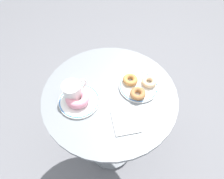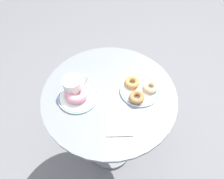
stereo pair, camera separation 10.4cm
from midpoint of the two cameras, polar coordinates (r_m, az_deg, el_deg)
ground_plane at (r=1.69m, az=1.34°, el=-15.54°), size 7.00×7.00×0.02m
cafe_table at (r=1.22m, az=1.81°, el=-6.77°), size 0.66×0.66×0.71m
plate_left at (r=1.04m, az=-6.13°, el=-1.92°), size 0.19×0.19×0.01m
plate_right at (r=1.07m, az=10.11°, el=-0.52°), size 0.19×0.19×0.01m
donut_pink_frosted at (r=1.02m, az=-6.49°, el=-1.14°), size 0.13×0.13×0.04m
donut_glazed at (r=1.07m, az=12.93°, el=0.53°), size 0.09×0.09×0.03m
donut_old_fashioned at (r=1.07m, az=8.11°, el=1.72°), size 0.08×0.08×0.03m
donut_cinnamon at (r=1.02m, az=9.47°, el=-2.18°), size 0.10×0.10×0.03m
paper_napkin at (r=0.97m, az=5.04°, el=-8.75°), size 0.13×0.15×0.01m
coffee_mug at (r=1.03m, az=-7.39°, el=0.76°), size 0.12×0.09×0.09m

